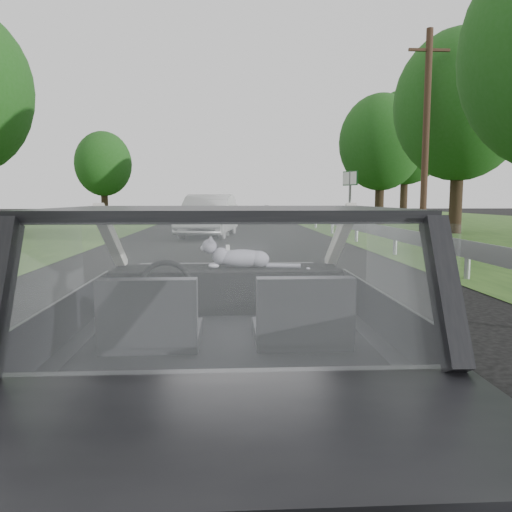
{
  "coord_description": "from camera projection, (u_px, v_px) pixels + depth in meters",
  "views": [
    {
      "loc": [
        0.01,
        -2.88,
        1.49
      ],
      "look_at": [
        0.2,
        0.53,
        1.09
      ],
      "focal_mm": 35.0,
      "sensor_mm": 36.0,
      "label": 1
    }
  ],
  "objects": [
    {
      "name": "steering_wheel",
      "position": [
        166.0,
        287.0,
        3.23
      ],
      "size": [
        0.36,
        0.36,
        0.04
      ],
      "primitive_type": "torus",
      "color": "black",
      "rests_on": "dashboard"
    },
    {
      "name": "other_car",
      "position": [
        209.0,
        215.0,
        19.76
      ],
      "size": [
        2.65,
        5.23,
        1.65
      ],
      "primitive_type": "imported",
      "rotation": [
        0.0,
        0.0,
        -0.14
      ],
      "color": "silver",
      "rests_on": "ground"
    },
    {
      "name": "passenger_seat",
      "position": [
        302.0,
        313.0,
        2.66
      ],
      "size": [
        0.5,
        0.72,
        0.42
      ],
      "primitive_type": "cube",
      "color": "black",
      "rests_on": "subject_car"
    },
    {
      "name": "guardrail",
      "position": [
        391.0,
        233.0,
        13.12
      ],
      "size": [
        0.05,
        90.0,
        0.32
      ],
      "primitive_type": "cube",
      "color": "#A3A5AB",
      "rests_on": "ground"
    },
    {
      "name": "cat",
      "position": [
        242.0,
        257.0,
        3.54
      ],
      "size": [
        0.51,
        0.18,
        0.23
      ],
      "primitive_type": "ellipsoid",
      "rotation": [
        0.0,
        0.0,
        -0.04
      ],
      "color": "gray",
      "rests_on": "dashboard"
    },
    {
      "name": "utility_pole",
      "position": [
        426.0,
        135.0,
        18.57
      ],
      "size": [
        0.3,
        0.3,
        7.65
      ],
      "primitive_type": "cylinder",
      "rotation": [
        0.0,
        0.0,
        -0.25
      ],
      "color": "#3F2B20",
      "rests_on": "ground"
    },
    {
      "name": "subject_car",
      "position": [
        227.0,
        328.0,
        2.95
      ],
      "size": [
        1.8,
        4.0,
        1.45
      ],
      "primitive_type": "cube",
      "color": "black",
      "rests_on": "ground"
    },
    {
      "name": "tree_6",
      "position": [
        104.0,
        177.0,
        36.0
      ],
      "size": [
        5.25,
        5.25,
        6.1
      ],
      "primitive_type": null,
      "rotation": [
        0.0,
        0.0,
        -0.39
      ],
      "color": "#184812",
      "rests_on": "ground"
    },
    {
      "name": "ground",
      "position": [
        228.0,
        445.0,
        3.03
      ],
      "size": [
        140.0,
        140.0,
        0.0
      ],
      "primitive_type": "plane",
      "color": "black",
      "rests_on": "ground"
    },
    {
      "name": "tree_2",
      "position": [
        380.0,
        162.0,
        28.16
      ],
      "size": [
        6.08,
        6.08,
        7.11
      ],
      "primitive_type": null,
      "rotation": [
        0.0,
        0.0,
        0.37
      ],
      "color": "#184812",
      "rests_on": "ground"
    },
    {
      "name": "tree_1",
      "position": [
        459.0,
        136.0,
        20.8
      ],
      "size": [
        6.27,
        6.27,
        8.19
      ],
      "primitive_type": null,
      "rotation": [
        0.0,
        0.0,
        0.18
      ],
      "color": "#184812",
      "rests_on": "ground"
    },
    {
      "name": "highway_sign",
      "position": [
        350.0,
        201.0,
        22.82
      ],
      "size": [
        0.51,
        1.05,
        2.73
      ],
      "primitive_type": "cube",
      "rotation": [
        0.0,
        0.0,
        0.39
      ],
      "color": "#154B1D",
      "rests_on": "ground"
    },
    {
      "name": "dashboard",
      "position": [
        227.0,
        289.0,
        3.55
      ],
      "size": [
        1.58,
        0.45,
        0.3
      ],
      "primitive_type": "cube",
      "color": "black",
      "rests_on": "subject_car"
    },
    {
      "name": "tree_3",
      "position": [
        405.0,
        156.0,
        37.35
      ],
      "size": [
        6.9,
        6.9,
        9.25
      ],
      "primitive_type": null,
      "rotation": [
        0.0,
        0.0,
        0.14
      ],
      "color": "#184812",
      "rests_on": "ground"
    },
    {
      "name": "driver_seat",
      "position": [
        151.0,
        315.0,
        2.62
      ],
      "size": [
        0.5,
        0.72,
        0.42
      ],
      "primitive_type": "cube",
      "color": "black",
      "rests_on": "subject_car"
    }
  ]
}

